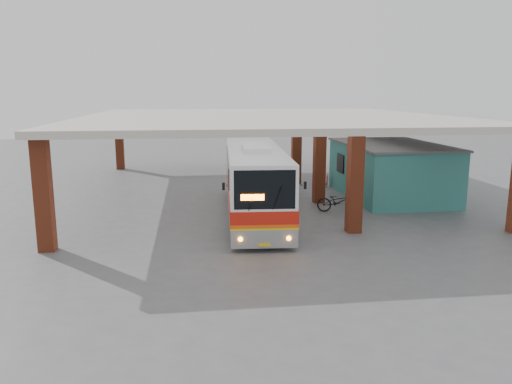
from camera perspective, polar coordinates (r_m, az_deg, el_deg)
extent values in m
plane|color=#515154|center=(24.37, 2.06, -2.90)|extent=(90.00, 90.00, 0.00)
cube|color=#993E21|center=(21.78, 11.23, 1.03)|extent=(0.60, 0.60, 4.35)
cube|color=#993E21|center=(27.46, 7.25, 3.26)|extent=(0.60, 0.60, 4.35)
cube|color=#993E21|center=(33.25, 4.64, 4.71)|extent=(0.60, 0.60, 4.35)
cube|color=#993E21|center=(20.43, -23.12, -0.35)|extent=(0.60, 0.60, 4.35)
cube|color=#993E21|center=(40.85, -15.34, 5.57)|extent=(0.60, 0.60, 4.35)
cube|color=#993E21|center=(42.80, 11.62, 5.99)|extent=(0.60, 0.60, 4.35)
cube|color=beige|center=(30.15, 1.01, 8.50)|extent=(21.00, 23.00, 0.30)
cube|color=#2E7571|center=(29.93, 15.10, 2.31)|extent=(5.00, 8.00, 3.00)
cube|color=#525252|center=(29.74, 15.25, 5.26)|extent=(5.20, 8.20, 0.12)
cube|color=#13342F|center=(27.73, 11.41, 0.85)|extent=(0.08, 0.95, 2.10)
cube|color=black|center=(30.43, 9.66, 3.26)|extent=(0.08, 1.20, 1.00)
cube|color=black|center=(30.42, 9.60, 3.26)|extent=(0.04, 1.30, 1.10)
cube|color=silver|center=(24.45, -0.20, 1.77)|extent=(3.30, 12.32, 2.84)
cube|color=silver|center=(23.24, -0.04, 5.06)|extent=(1.41, 3.12, 0.25)
cube|color=gray|center=(19.01, 0.95, -5.27)|extent=(2.58, 0.57, 0.71)
cube|color=red|center=(24.55, -0.20, 0.49)|extent=(3.34, 12.32, 0.51)
cube|color=#E64F0C|center=(24.61, -0.20, -0.24)|extent=(3.34, 12.32, 0.13)
cube|color=gold|center=(24.63, -0.20, -0.51)|extent=(3.34, 12.32, 0.10)
cube|color=black|center=(18.42, 1.00, 0.27)|extent=(2.29, 0.24, 1.47)
cube|color=black|center=(25.13, -3.24, 3.19)|extent=(0.63, 9.12, 0.91)
cube|color=black|center=(25.28, 2.58, 3.24)|extent=(0.63, 9.12, 0.91)
cube|color=#FF5905|center=(18.38, -0.40, -0.62)|extent=(0.86, 0.10, 0.22)
sphere|color=orange|center=(18.75, -1.80, -5.42)|extent=(0.18, 0.18, 0.18)
sphere|color=orange|center=(18.90, 3.77, -5.30)|extent=(0.18, 0.18, 0.18)
cube|color=gold|center=(18.86, 1.00, -6.05)|extent=(0.46, 0.06, 0.12)
cylinder|color=black|center=(20.55, -2.47, -4.15)|extent=(0.39, 1.03, 1.02)
cylinder|color=black|center=(20.71, 3.57, -4.04)|extent=(0.39, 1.03, 1.02)
cylinder|color=black|center=(28.16, -2.87, 0.09)|extent=(0.39, 1.03, 1.02)
cylinder|color=black|center=(28.28, 1.54, 0.15)|extent=(0.39, 1.03, 1.02)
cylinder|color=black|center=(29.45, -2.92, 0.59)|extent=(0.39, 1.03, 1.02)
cylinder|color=black|center=(29.57, 1.30, 0.64)|extent=(0.39, 1.03, 1.02)
imported|color=black|center=(25.56, 9.39, -1.07)|extent=(2.28, 1.42, 1.13)
imported|color=red|center=(24.20, 11.05, -0.94)|extent=(0.80, 0.69, 1.86)
cube|color=#B11216|center=(32.37, 7.81, 0.96)|extent=(0.51, 0.51, 0.06)
cube|color=#B11216|center=(32.32, 8.13, 1.40)|extent=(0.17, 0.40, 0.58)
cylinder|color=black|center=(32.24, 7.50, 0.70)|extent=(0.03, 0.03, 0.19)
cylinder|color=black|center=(32.22, 8.09, 0.68)|extent=(0.03, 0.03, 0.19)
cylinder|color=black|center=(32.56, 7.53, 0.81)|extent=(0.03, 0.03, 0.19)
cylinder|color=black|center=(32.55, 8.11, 0.79)|extent=(0.03, 0.03, 0.19)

